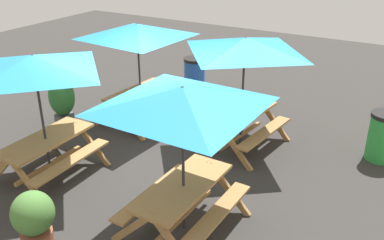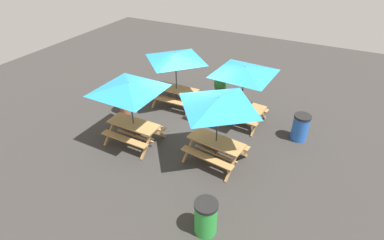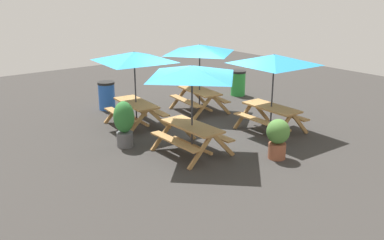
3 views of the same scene
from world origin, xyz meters
TOP-DOWN VIEW (x-y plane):
  - ground_plane at (0.00, 0.00)m, footprint 24.00×24.00m
  - picnic_table_0 at (-1.26, -1.71)m, footprint 2.83×2.83m
  - picnic_table_1 at (-1.21, 1.21)m, footprint 2.04×2.04m
  - picnic_table_2 at (1.61, 1.20)m, footprint 2.82×2.82m
  - picnic_table_3 at (1.66, -1.33)m, footprint 2.23×2.23m
  - trash_bin_blue at (3.86, 1.05)m, footprint 0.59×0.59m
  - trash_bin_green at (2.51, -3.96)m, footprint 0.59×0.59m
  - potted_plant_0 at (-2.79, -0.27)m, footprint 0.58×0.58m
  - potted_plant_1 at (0.29, 2.34)m, footprint 0.56×0.56m

SIDE VIEW (x-z plane):
  - ground_plane at x=0.00m, z-range 0.00..0.00m
  - trash_bin_blue at x=3.86m, z-range 0.00..0.98m
  - trash_bin_green at x=2.51m, z-range 0.00..0.98m
  - potted_plant_0 at x=-2.79m, z-range 0.06..1.09m
  - potted_plant_1 at x=0.29m, z-range 0.06..1.32m
  - picnic_table_0 at x=-1.26m, z-range 0.82..3.16m
  - picnic_table_1 at x=-1.21m, z-range 0.82..3.16m
  - picnic_table_2 at x=1.61m, z-range 0.82..3.16m
  - picnic_table_3 at x=1.66m, z-range 0.82..3.16m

